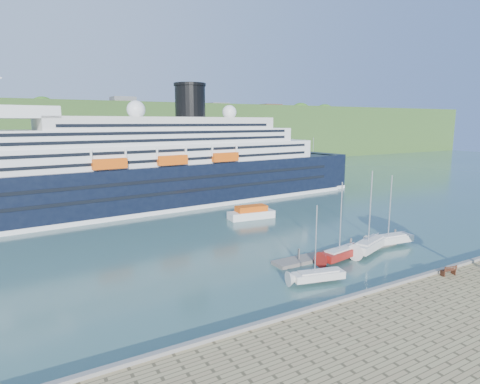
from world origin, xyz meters
The scene contains 11 objects.
ground centered at (0.00, 0.00, 0.00)m, with size 400.00×400.00×0.00m, color #305554.
far_hillside centered at (0.00, 145.00, 12.00)m, with size 400.00×50.00×24.00m, color #2C4E1F.
quay_coping centered at (0.00, -0.20, 1.15)m, with size 220.00×0.50×0.30m, color slate.
cruise_ship centered at (-9.83, 52.06, 12.26)m, with size 109.16×15.89×24.51m, color black, non-canonical shape.
park_bench centered at (6.90, -1.20, 1.57)m, with size 1.78×0.73×1.14m, color #4D2516, non-canonical shape.
floating_pontoon centered at (4.07, 11.77, 0.22)m, with size 19.37×2.37×0.43m, color slate, non-canonical shape.
sailboat_white_near centered at (-4.47, 5.81, 3.98)m, with size 6.16×1.71×7.96m, color silver, non-canonical shape.
sailboat_red centered at (2.61, 9.70, 4.64)m, with size 7.18×2.00×9.28m, color maroon, non-canonical shape.
sailboat_white_far centered at (12.61, 10.69, 4.63)m, with size 7.17×1.99×9.26m, color silver, non-canonical shape.
tender_launch centered at (4.46, 33.66, 1.14)m, with size 8.22×2.81×2.27m, color #DF510D, non-canonical shape.
sailboat_extra centered at (8.02, 10.20, 5.09)m, with size 7.87×2.19×10.17m, color silver, non-canonical shape.
Camera 1 is at (-31.54, -24.48, 16.64)m, focal length 30.00 mm.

